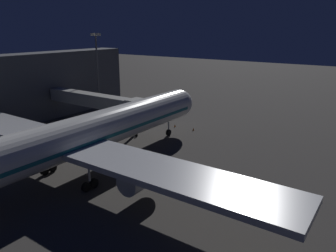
{
  "coord_description": "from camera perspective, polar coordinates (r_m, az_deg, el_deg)",
  "views": [
    {
      "loc": [
        -33.41,
        35.34,
        19.45
      ],
      "look_at": [
        -3.0,
        -8.47,
        3.5
      ],
      "focal_mm": 34.94,
      "sensor_mm": 36.0,
      "label": 1
    }
  ],
  "objects": [
    {
      "name": "ground_plane",
      "position": [
        52.38,
        -8.04,
        -5.32
      ],
      "size": [
        320.0,
        320.0,
        0.0
      ],
      "primitive_type": "plane",
      "color": "#383533"
    },
    {
      "name": "airliner_at_gate",
      "position": [
        43.57,
        -18.25,
        -2.9
      ],
      "size": [
        59.86,
        61.45,
        17.89
      ],
      "color": "silver",
      "rests_on": "ground_plane"
    },
    {
      "name": "traffic_cone_nose_port",
      "position": [
        65.1,
        4.45,
        -0.53
      ],
      "size": [
        0.36,
        0.36,
        0.55
      ],
      "primitive_type": "cone",
      "color": "orange",
      "rests_on": "ground_plane"
    },
    {
      "name": "traffic_cone_nose_starboard",
      "position": [
        67.32,
        1.22,
        0.1
      ],
      "size": [
        0.36,
        0.36,
        0.55
      ],
      "primitive_type": "cone",
      "color": "orange",
      "rests_on": "ground_plane"
    },
    {
      "name": "jet_bridge",
      "position": [
        65.85,
        -11.59,
        4.2
      ],
      "size": [
        25.24,
        3.4,
        7.17
      ],
      "color": "#9E9E99",
      "rests_on": "ground_plane"
    },
    {
      "name": "apron_floodlight_mast",
      "position": [
        81.21,
        -12.21,
        10.07
      ],
      "size": [
        2.9,
        0.5,
        18.42
      ],
      "color": "#59595E",
      "rests_on": "ground_plane"
    }
  ]
}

